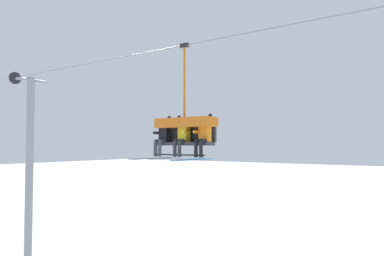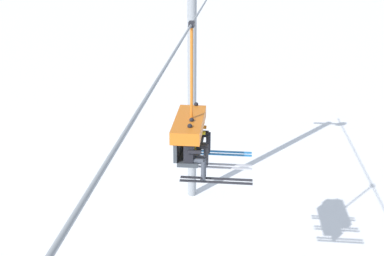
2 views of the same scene
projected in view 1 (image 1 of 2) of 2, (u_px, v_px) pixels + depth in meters
The scene contains 6 objects.
lift_tower_near at pixel (29, 166), 17.72m from camera, with size 0.36×1.88×9.11m.
lift_cable at pixel (161, 50), 12.14m from camera, with size 19.63×0.05×0.05m.
chairlift_chair at pixel (186, 126), 11.52m from camera, with size 1.96×0.74×3.46m.
skier_black at pixel (162, 136), 11.78m from camera, with size 0.48×1.70×1.34m.
skier_yellow at pixel (182, 136), 11.34m from camera, with size 0.48×1.70×1.34m.
skier_orange at pixel (203, 136), 10.89m from camera, with size 0.48×1.70×1.34m.
Camera 1 is at (8.41, -9.97, 5.76)m, focal length 35.00 mm.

